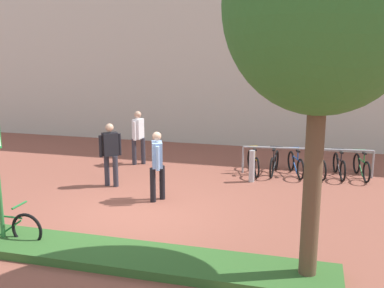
{
  "coord_description": "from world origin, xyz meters",
  "views": [
    {
      "loc": [
        3.72,
        -9.13,
        3.73
      ],
      "look_at": [
        0.88,
        1.35,
        1.35
      ],
      "focal_mm": 42.13,
      "sensor_mm": 36.0,
      "label": 1
    }
  ],
  "objects": [
    {
      "name": "tree_sidewalk",
      "position": [
        3.78,
        -2.26,
        4.28
      ],
      "size": [
        2.88,
        2.88,
        5.88
      ],
      "color": "brown",
      "rests_on": "ground"
    },
    {
      "name": "person_shirt_blue",
      "position": [
        -1.58,
        3.93,
        0.98
      ],
      "size": [
        0.38,
        0.61,
        1.72
      ],
      "color": "#2D2D38",
      "rests_on": "ground"
    },
    {
      "name": "building_facade",
      "position": [
        0.0,
        8.03,
        5.0
      ],
      "size": [
        28.0,
        1.2,
        10.0
      ],
      "primitive_type": "cube",
      "color": "beige",
      "rests_on": "ground"
    },
    {
      "name": "bike_rack_cluster",
      "position": [
        3.63,
        4.02,
        0.35
      ],
      "size": [
        3.74,
        1.85,
        0.83
      ],
      "color": "#99999E",
      "rests_on": "ground"
    },
    {
      "name": "ground_plane",
      "position": [
        0.0,
        0.0,
        0.0
      ],
      "size": [
        60.0,
        60.0,
        0.0
      ],
      "primitive_type": "plane",
      "color": "brown"
    },
    {
      "name": "planter_strip",
      "position": [
        0.84,
        -2.34,
        0.08
      ],
      "size": [
        7.0,
        1.1,
        0.16
      ],
      "primitive_type": "cube",
      "color": "#336028",
      "rests_on": "ground"
    },
    {
      "name": "person_shirt_white",
      "position": [
        0.15,
        0.82,
        0.98
      ],
      "size": [
        0.37,
        0.57,
        1.72
      ],
      "color": "black",
      "rests_on": "ground"
    },
    {
      "name": "bollard_steel",
      "position": [
        2.17,
        2.97,
        0.45
      ],
      "size": [
        0.16,
        0.16,
        0.9
      ],
      "primitive_type": "cylinder",
      "color": "#ADADB2",
      "rests_on": "ground"
    },
    {
      "name": "person_suited_navy",
      "position": [
        -1.45,
        1.6,
        0.98
      ],
      "size": [
        0.48,
        0.45,
        1.72
      ],
      "color": "#2D2D38",
      "rests_on": "ground"
    },
    {
      "name": "bike_at_sign",
      "position": [
        -1.88,
        -2.27,
        0.35
      ],
      "size": [
        1.68,
        0.42,
        0.86
      ],
      "color": "black",
      "rests_on": "ground"
    }
  ]
}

